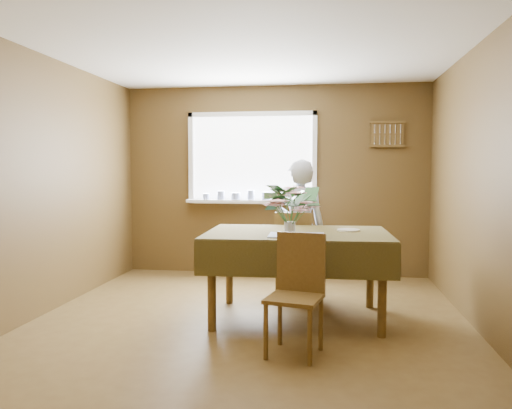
# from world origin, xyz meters

# --- Properties ---
(floor) EXTENTS (4.50, 4.50, 0.00)m
(floor) POSITION_xyz_m (0.00, 0.00, 0.00)
(floor) COLOR brown
(floor) RESTS_ON ground
(ceiling) EXTENTS (4.50, 4.50, 0.00)m
(ceiling) POSITION_xyz_m (0.00, 0.00, 2.50)
(ceiling) COLOR white
(ceiling) RESTS_ON wall_back
(wall_back) EXTENTS (4.00, 0.00, 4.00)m
(wall_back) POSITION_xyz_m (0.00, 2.25, 1.25)
(wall_back) COLOR brown
(wall_back) RESTS_ON floor
(wall_front) EXTENTS (4.00, 0.00, 4.00)m
(wall_front) POSITION_xyz_m (0.00, -2.25, 1.25)
(wall_front) COLOR brown
(wall_front) RESTS_ON floor
(wall_left) EXTENTS (0.00, 4.50, 4.50)m
(wall_left) POSITION_xyz_m (-2.00, 0.00, 1.25)
(wall_left) COLOR brown
(wall_left) RESTS_ON floor
(wall_right) EXTENTS (0.00, 4.50, 4.50)m
(wall_right) POSITION_xyz_m (2.00, 0.00, 1.25)
(wall_right) COLOR brown
(wall_right) RESTS_ON floor
(window_assembly) EXTENTS (1.72, 0.20, 1.22)m
(window_assembly) POSITION_xyz_m (-0.30, 2.19, 1.34)
(window_assembly) COLOR white
(window_assembly) RESTS_ON wall_back
(spoon_rack) EXTENTS (0.44, 0.05, 0.33)m
(spoon_rack) POSITION_xyz_m (1.45, 2.22, 1.85)
(spoon_rack) COLOR brown
(spoon_rack) RESTS_ON wall_back
(dining_table) EXTENTS (1.72, 1.20, 0.83)m
(dining_table) POSITION_xyz_m (0.43, 0.27, 0.72)
(dining_table) COLOR brown
(dining_table) RESTS_ON floor
(chair_far) EXTENTS (0.41, 0.41, 0.94)m
(chair_far) POSITION_xyz_m (0.34, 1.06, 0.51)
(chair_far) COLOR brown
(chair_far) RESTS_ON floor
(chair_near) EXTENTS (0.46, 0.46, 0.91)m
(chair_near) POSITION_xyz_m (0.48, -0.59, 0.50)
(chair_near) COLOR brown
(chair_near) RESTS_ON floor
(seated_woman) EXTENTS (0.57, 0.40, 1.51)m
(seated_woman) POSITION_xyz_m (0.41, 1.04, 0.75)
(seated_woman) COLOR white
(seated_woman) RESTS_ON floor
(flower_bouquet) EXTENTS (0.50, 0.50, 0.43)m
(flower_bouquet) POSITION_xyz_m (0.38, -0.02, 1.10)
(flower_bouquet) COLOR white
(flower_bouquet) RESTS_ON dining_table
(side_plate) EXTENTS (0.27, 0.27, 0.01)m
(side_plate) POSITION_xyz_m (0.90, 0.41, 0.83)
(side_plate) COLOR white
(side_plate) RESTS_ON dining_table
(table_knife) EXTENTS (0.05, 0.23, 0.00)m
(table_knife) POSITION_xyz_m (0.59, 0.01, 0.83)
(table_knife) COLOR silver
(table_knife) RESTS_ON dining_table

